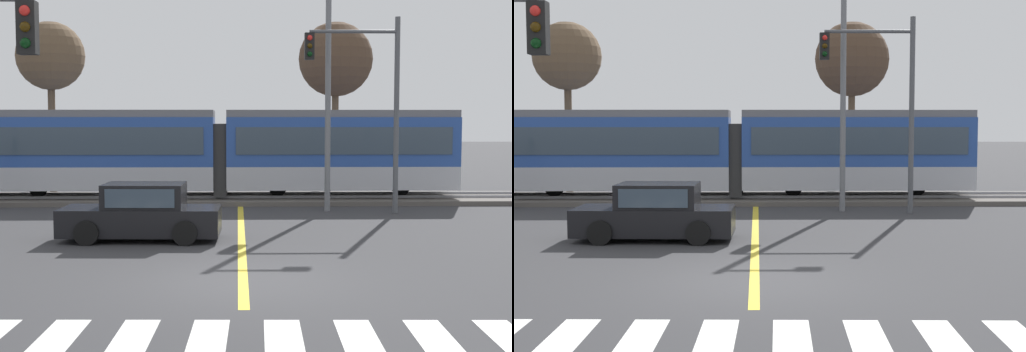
% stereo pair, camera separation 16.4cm
% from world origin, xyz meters
% --- Properties ---
extents(ground_plane, '(200.00, 200.00, 0.00)m').
position_xyz_m(ground_plane, '(0.00, 0.00, 0.00)').
color(ground_plane, '#333335').
extents(track_bed, '(120.00, 4.00, 0.18)m').
position_xyz_m(track_bed, '(0.00, 14.48, 0.09)').
color(track_bed, '#56514C').
rests_on(track_bed, ground).
extents(rail_near, '(120.00, 0.08, 0.10)m').
position_xyz_m(rail_near, '(0.00, 13.76, 0.23)').
color(rail_near, '#939399').
rests_on(rail_near, track_bed).
extents(rail_far, '(120.00, 0.08, 0.10)m').
position_xyz_m(rail_far, '(0.00, 15.20, 0.23)').
color(rail_far, '#939399').
rests_on(rail_far, track_bed).
extents(light_rail_tram, '(28.00, 2.64, 3.43)m').
position_xyz_m(light_rail_tram, '(-5.53, 14.48, 2.05)').
color(light_rail_tram, '#B7BAC1').
rests_on(light_rail_tram, track_bed).
extents(crosswalk_stripe_2, '(0.64, 2.81, 0.01)m').
position_xyz_m(crosswalk_stripe_2, '(-2.75, -4.04, 0.00)').
color(crosswalk_stripe_2, silver).
rests_on(crosswalk_stripe_2, ground).
extents(crosswalk_stripe_3, '(0.64, 2.81, 0.01)m').
position_xyz_m(crosswalk_stripe_3, '(-1.65, -4.07, 0.00)').
color(crosswalk_stripe_3, silver).
rests_on(crosswalk_stripe_3, ground).
extents(crosswalk_stripe_4, '(0.64, 2.81, 0.01)m').
position_xyz_m(crosswalk_stripe_4, '(-0.55, -4.10, 0.00)').
color(crosswalk_stripe_4, silver).
rests_on(crosswalk_stripe_4, ground).
extents(crosswalk_stripe_5, '(0.64, 2.81, 0.01)m').
position_xyz_m(crosswalk_stripe_5, '(0.55, -4.13, 0.00)').
color(crosswalk_stripe_5, silver).
rests_on(crosswalk_stripe_5, ground).
extents(crosswalk_stripe_6, '(0.64, 2.81, 0.01)m').
position_xyz_m(crosswalk_stripe_6, '(1.65, -4.16, 0.00)').
color(crosswalk_stripe_6, silver).
rests_on(crosswalk_stripe_6, ground).
extents(crosswalk_stripe_7, '(0.64, 2.81, 0.01)m').
position_xyz_m(crosswalk_stripe_7, '(2.75, -4.19, 0.00)').
color(crosswalk_stripe_7, silver).
rests_on(crosswalk_stripe_7, ground).
extents(lane_centre_line, '(0.20, 14.60, 0.01)m').
position_xyz_m(lane_centre_line, '(0.00, 5.18, 0.00)').
color(lane_centre_line, gold).
rests_on(lane_centre_line, ground).
extents(sedan_crossing, '(4.26, 2.03, 1.52)m').
position_xyz_m(sedan_crossing, '(-2.66, 5.08, 0.70)').
color(sedan_crossing, black).
rests_on(sedan_crossing, ground).
extents(traffic_light_far_right, '(3.25, 0.38, 6.70)m').
position_xyz_m(traffic_light_far_right, '(4.34, 10.48, 4.34)').
color(traffic_light_far_right, '#515459').
rests_on(traffic_light_far_right, ground).
extents(street_lamp_centre, '(2.18, 0.28, 8.53)m').
position_xyz_m(street_lamp_centre, '(3.26, 11.12, 4.84)').
color(street_lamp_centre, slate).
rests_on(street_lamp_centre, ground).
extents(bare_tree_west, '(3.02, 3.02, 7.59)m').
position_xyz_m(bare_tree_west, '(-8.40, 18.28, 6.01)').
color(bare_tree_west, brown).
rests_on(bare_tree_west, ground).
extents(bare_tree_east, '(3.49, 3.49, 7.84)m').
position_xyz_m(bare_tree_east, '(4.52, 19.86, 6.05)').
color(bare_tree_east, brown).
rests_on(bare_tree_east, ground).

